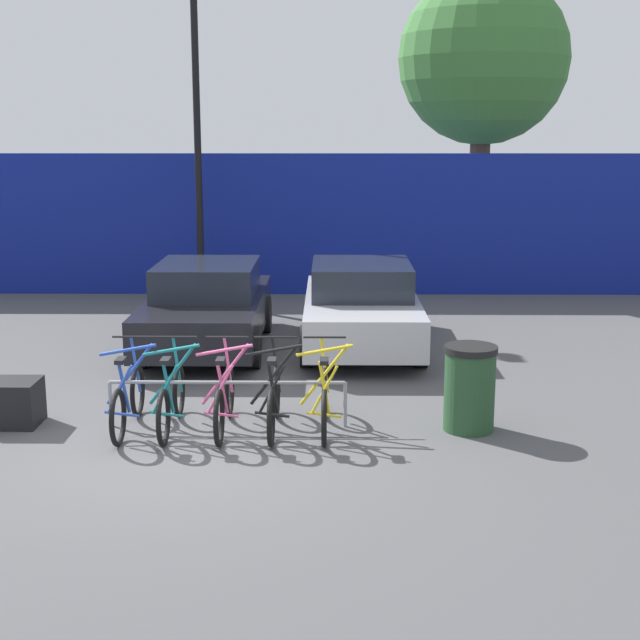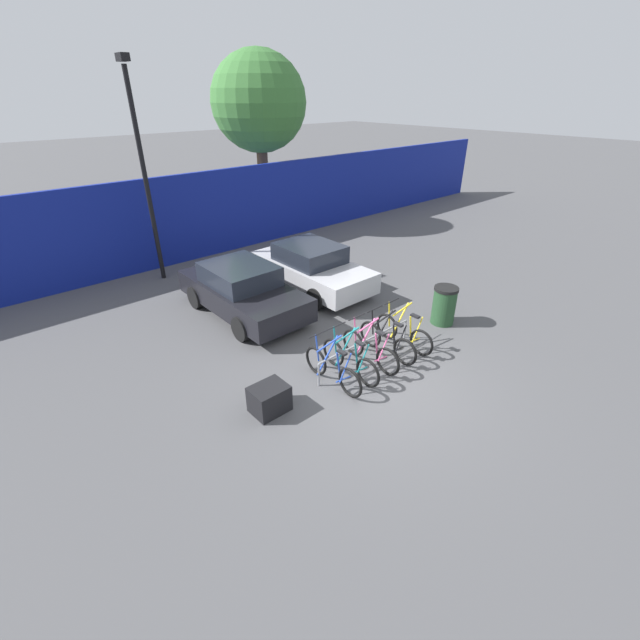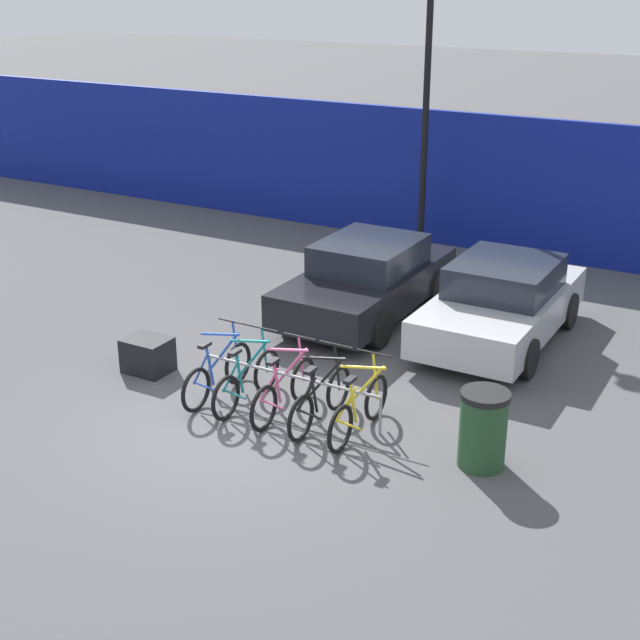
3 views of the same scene
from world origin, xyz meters
name	(u,v)px [view 1 (image 1 of 3)]	position (x,y,z in m)	size (l,w,h in m)	color
ground_plane	(188,445)	(0.00, 0.00, 0.00)	(120.00, 120.00, 0.00)	#4C4C4F
hoarding_wall	(255,225)	(0.00, 9.50, 1.50)	(36.00, 0.16, 3.01)	navy
bike_rack	(227,389)	(0.38, 0.68, 0.47)	(2.88, 0.04, 0.57)	gray
bicycle_blue	(128,400)	(-0.78, 0.53, 0.38)	(0.68, 1.71, 1.05)	black
bicycle_teal	(171,400)	(-0.27, 0.53, 0.38)	(0.68, 1.71, 1.05)	black
bicycle_pink	(224,400)	(0.36, 0.53, 0.38)	(0.68, 1.71, 1.05)	black
bicycle_black	(274,400)	(0.95, 0.53, 0.38)	(0.68, 1.71, 1.05)	black
bicycle_yellow	(324,400)	(1.55, 0.53, 0.38)	(0.68, 1.71, 1.05)	black
car_black	(207,307)	(-0.38, 4.58, 0.69)	(1.91, 4.14, 1.40)	black
car_silver	(361,307)	(2.12, 4.62, 0.69)	(1.91, 4.06, 1.40)	#B7B7BC
lamp_post	(197,128)	(-1.03, 8.50, 3.54)	(0.24, 0.44, 6.36)	black
trash_bin	(470,388)	(3.27, 0.59, 0.52)	(0.63, 0.63, 1.03)	#234728
cargo_crate	(10,403)	(-2.26, 0.71, 0.28)	(0.70, 0.56, 0.55)	black
tree_behind_hoarding	(483,60)	(5.06, 11.30, 5.02)	(3.84, 3.84, 6.98)	brown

